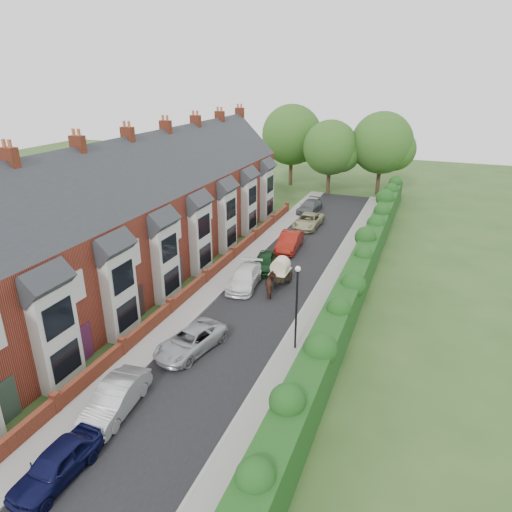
% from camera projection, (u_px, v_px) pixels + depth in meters
% --- Properties ---
extents(ground, '(140.00, 140.00, 0.00)m').
position_uv_depth(ground, '(210.00, 376.00, 23.63)').
color(ground, '#2D4C1E').
rests_on(ground, ground).
extents(road, '(6.00, 58.00, 0.02)m').
position_uv_depth(road, '(271.00, 288.00, 33.30)').
color(road, black).
rests_on(road, ground).
extents(pavement_hedge_side, '(2.20, 58.00, 0.12)m').
position_uv_depth(pavement_hedge_side, '(326.00, 297.00, 31.90)').
color(pavement_hedge_side, gray).
rests_on(pavement_hedge_side, ground).
extents(pavement_house_side, '(1.70, 58.00, 0.12)m').
position_uv_depth(pavement_house_side, '(223.00, 279.00, 34.57)').
color(pavement_house_side, gray).
rests_on(pavement_house_side, ground).
extents(kerb_hedge_side, '(0.18, 58.00, 0.13)m').
position_uv_depth(kerb_hedge_side, '(312.00, 294.00, 32.25)').
color(kerb_hedge_side, '#979691').
rests_on(kerb_hedge_side, ground).
extents(kerb_house_side, '(0.18, 58.00, 0.13)m').
position_uv_depth(kerb_house_side, '(233.00, 281.00, 34.30)').
color(kerb_house_side, '#979691').
rests_on(kerb_house_side, ground).
extents(hedge, '(2.10, 58.00, 2.85)m').
position_uv_depth(hedge, '(354.00, 281.00, 30.72)').
color(hedge, '#153D13').
rests_on(hedge, ground).
extents(terrace_row, '(9.05, 40.50, 11.50)m').
position_uv_depth(terrace_row, '(138.00, 218.00, 34.23)').
color(terrace_row, maroon).
rests_on(terrace_row, ground).
extents(garden_wall_row, '(0.35, 40.35, 1.10)m').
position_uv_depth(garden_wall_row, '(205.00, 278.00, 33.89)').
color(garden_wall_row, brown).
rests_on(garden_wall_row, ground).
extents(lamppost, '(0.32, 0.32, 5.16)m').
position_uv_depth(lamppost, '(297.00, 298.00, 24.70)').
color(lamppost, black).
rests_on(lamppost, ground).
extents(tree_far_left, '(7.14, 6.80, 9.29)m').
position_uv_depth(tree_far_left, '(333.00, 149.00, 57.01)').
color(tree_far_left, '#332316').
rests_on(tree_far_left, ground).
extents(tree_far_right, '(7.98, 7.60, 10.31)m').
position_uv_depth(tree_far_right, '(385.00, 145.00, 56.48)').
color(tree_far_right, '#332316').
rests_on(tree_far_right, ground).
extents(tree_far_back, '(8.40, 8.00, 10.82)m').
position_uv_depth(tree_far_back, '(295.00, 137.00, 61.26)').
color(tree_far_back, '#332316').
rests_on(tree_far_back, ground).
extents(car_navy, '(1.72, 4.02, 1.35)m').
position_uv_depth(car_navy, '(56.00, 464.00, 17.48)').
color(car_navy, '#0B0D33').
rests_on(car_navy, ground).
extents(car_silver_a, '(1.98, 4.48, 1.43)m').
position_uv_depth(car_silver_a, '(115.00, 398.00, 20.96)').
color(car_silver_a, '#99999D').
rests_on(car_silver_a, ground).
extents(car_silver_b, '(3.10, 5.01, 1.29)m').
position_uv_depth(car_silver_b, '(191.00, 341.00, 25.58)').
color(car_silver_b, '#A4A7AB').
rests_on(car_silver_b, ground).
extents(car_white, '(2.51, 4.96, 1.38)m').
position_uv_depth(car_white, '(245.00, 278.00, 33.35)').
color(car_white, white).
rests_on(car_white, ground).
extents(car_green, '(2.45, 4.15, 1.33)m').
position_uv_depth(car_green, '(265.00, 262.00, 36.12)').
color(car_green, black).
rests_on(car_green, ground).
extents(car_red, '(1.97, 4.84, 1.56)m').
position_uv_depth(car_red, '(290.00, 241.00, 40.23)').
color(car_red, maroon).
rests_on(car_red, ground).
extents(car_beige, '(2.43, 5.02, 1.38)m').
position_uv_depth(car_beige, '(308.00, 221.00, 46.05)').
color(car_beige, tan).
rests_on(car_beige, ground).
extents(car_grey, '(2.23, 4.75, 1.34)m').
position_uv_depth(car_grey, '(310.00, 206.00, 51.10)').
color(car_grey, '#54575B').
rests_on(car_grey, ground).
extents(horse, '(1.54, 2.04, 1.57)m').
position_uv_depth(horse, '(271.00, 285.00, 31.90)').
color(horse, '#48271A').
rests_on(horse, ground).
extents(horse_cart, '(1.31, 2.91, 2.10)m').
position_uv_depth(horse_cart, '(280.00, 269.00, 33.48)').
color(horse_cart, black).
rests_on(horse_cart, ground).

